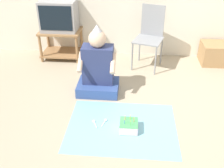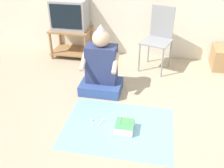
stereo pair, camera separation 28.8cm
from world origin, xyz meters
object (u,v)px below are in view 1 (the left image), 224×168
object	(u,v)px
folding_chair	(150,33)
cardboard_box_stack	(217,53)
tv	(59,16)
birthday_cake	(129,126)
person_seated	(98,69)

from	to	relation	value
folding_chair	cardboard_box_stack	size ratio (longest dim) A/B	1.89
tv	folding_chair	size ratio (longest dim) A/B	0.59
birthday_cake	folding_chair	bearing A→B (deg)	80.91
tv	person_seated	xyz separation A→B (m)	(0.77, -1.06, -0.40)
folding_chair	birthday_cake	size ratio (longest dim) A/B	4.72
person_seated	birthday_cake	bearing A→B (deg)	-60.94
cardboard_box_stack	person_seated	xyz separation A→B (m)	(-1.85, -1.05, 0.17)
tv	cardboard_box_stack	distance (m)	2.69
tv	birthday_cake	world-z (taller)	tv
cardboard_box_stack	person_seated	bearing A→B (deg)	-150.53
tv	folding_chair	bearing A→B (deg)	-7.00
folding_chair	person_seated	world-z (taller)	folding_chair
tv	cardboard_box_stack	world-z (taller)	tv
cardboard_box_stack	birthday_cake	bearing A→B (deg)	-127.22
birthday_cake	cardboard_box_stack	bearing A→B (deg)	52.78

